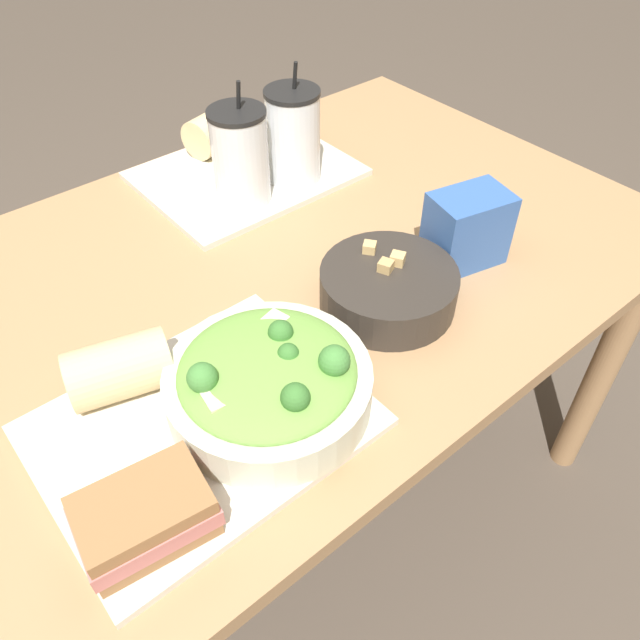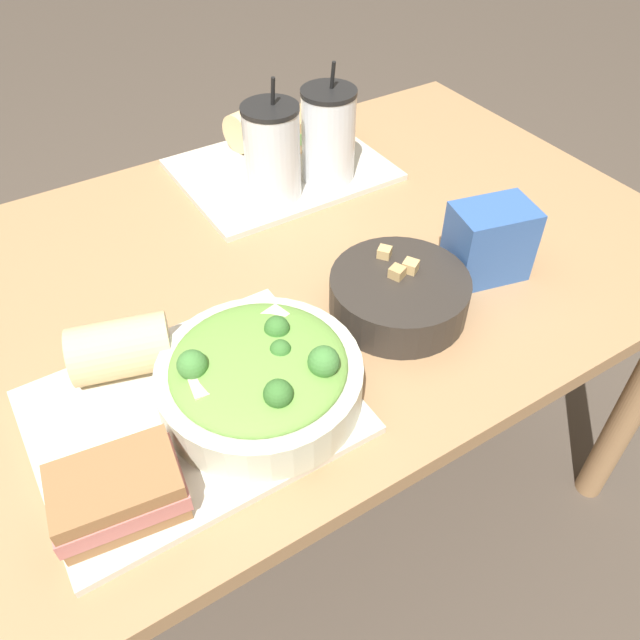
% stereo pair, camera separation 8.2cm
% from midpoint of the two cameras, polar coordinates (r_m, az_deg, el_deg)
% --- Properties ---
extents(ground_plane, '(12.00, 12.00, 0.00)m').
position_cam_midpoint_polar(ground_plane, '(1.57, -2.56, -16.47)').
color(ground_plane, '#4C4238').
extents(dining_table, '(1.47, 0.86, 0.72)m').
position_cam_midpoint_polar(dining_table, '(1.07, -3.60, 0.39)').
color(dining_table, '#A37A51').
rests_on(dining_table, ground_plane).
extents(tray_near, '(0.39, 0.31, 0.01)m').
position_cam_midpoint_polar(tray_near, '(0.82, -8.78, -8.45)').
color(tray_near, beige).
rests_on(tray_near, dining_table).
extents(tray_far, '(0.39, 0.31, 0.01)m').
position_cam_midpoint_polar(tray_far, '(1.27, -1.63, 13.52)').
color(tray_far, beige).
rests_on(tray_far, dining_table).
extents(salad_bowl, '(0.26, 0.26, 0.10)m').
position_cam_midpoint_polar(salad_bowl, '(0.79, -2.53, -5.22)').
color(salad_bowl, beige).
rests_on(salad_bowl, tray_near).
extents(soup_bowl, '(0.21, 0.21, 0.08)m').
position_cam_midpoint_polar(soup_bowl, '(0.94, 9.74, 2.28)').
color(soup_bowl, '#2D2823').
rests_on(soup_bowl, dining_table).
extents(sandwich_near, '(0.15, 0.11, 0.06)m').
position_cam_midpoint_polar(sandwich_near, '(0.72, -14.82, -15.19)').
color(sandwich_near, olive).
rests_on(sandwich_near, tray_near).
extents(baguette_near, '(0.14, 0.11, 0.08)m').
position_cam_midpoint_polar(baguette_near, '(0.85, -14.98, -2.64)').
color(baguette_near, '#DBBC84').
rests_on(baguette_near, tray_near).
extents(sandwich_far, '(0.16, 0.11, 0.06)m').
position_cam_midpoint_polar(sandwich_far, '(1.34, 1.09, 17.24)').
color(sandwich_far, tan).
rests_on(sandwich_far, tray_far).
extents(baguette_far, '(0.13, 0.10, 0.08)m').
position_cam_midpoint_polar(baguette_far, '(1.33, -3.99, 17.29)').
color(baguette_far, '#DBBC84').
rests_on(baguette_far, tray_far).
extents(drink_cup_dark, '(0.10, 0.10, 0.22)m').
position_cam_midpoint_polar(drink_cup_dark, '(1.14, -2.25, 14.76)').
color(drink_cup_dark, silver).
rests_on(drink_cup_dark, tray_far).
extents(drink_cup_red, '(0.10, 0.10, 0.22)m').
position_cam_midpoint_polar(drink_cup_red, '(1.19, 2.82, 16.22)').
color(drink_cup_red, silver).
rests_on(drink_cup_red, tray_far).
extents(chip_bag, '(0.14, 0.11, 0.12)m').
position_cam_midpoint_polar(chip_bag, '(1.02, 17.47, 6.75)').
color(chip_bag, '#335BA3').
rests_on(chip_bag, dining_table).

